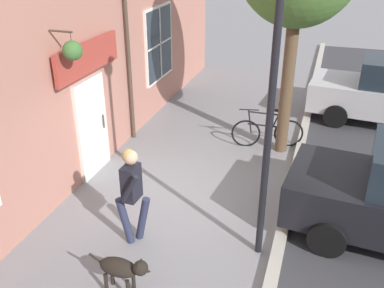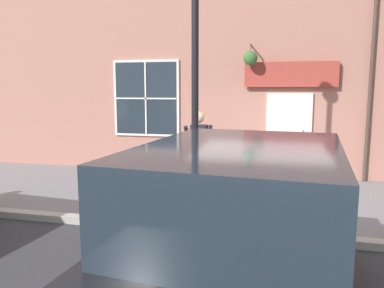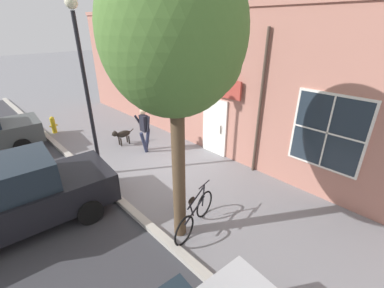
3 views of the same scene
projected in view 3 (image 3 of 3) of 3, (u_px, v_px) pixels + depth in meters
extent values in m
plane|color=gray|center=(160.00, 166.00, 8.88)|extent=(90.00, 90.00, 0.00)
cube|color=#B2ADA3|center=(106.00, 188.00, 7.60)|extent=(0.20, 28.00, 0.12)
cube|color=#B27566|center=(208.00, 85.00, 9.32)|extent=(0.30, 18.00, 4.91)
cube|color=#B27566|center=(210.00, 6.00, 8.25)|extent=(0.42, 18.00, 0.16)
cube|color=white|center=(215.00, 127.00, 9.44)|extent=(0.10, 1.10, 2.10)
cube|color=#232D38|center=(214.00, 128.00, 9.45)|extent=(0.03, 0.90, 1.90)
cylinder|color=#47382D|center=(221.00, 130.00, 9.16)|extent=(0.03, 0.03, 0.30)
cube|color=#AD3D33|center=(215.00, 86.00, 8.75)|extent=(0.08, 2.20, 0.60)
cylinder|color=#47382D|center=(260.00, 107.00, 7.73)|extent=(0.09, 0.09, 4.42)
cylinder|color=#47382D|center=(193.00, 63.00, 9.00)|extent=(0.44, 0.04, 0.04)
cylinder|color=#47382D|center=(189.00, 69.00, 8.96)|extent=(0.01, 0.01, 0.34)
cone|color=#2D2823|center=(189.00, 75.00, 9.05)|extent=(0.32, 0.32, 0.18)
sphere|color=#3D6B33|center=(189.00, 73.00, 9.02)|extent=(0.34, 0.34, 0.34)
cube|color=white|center=(153.00, 86.00, 11.49)|extent=(0.08, 1.82, 2.02)
cube|color=#232D38|center=(153.00, 86.00, 11.47)|extent=(0.03, 1.70, 1.90)
cube|color=white|center=(152.00, 86.00, 11.46)|extent=(0.04, 0.04, 1.90)
cube|color=white|center=(152.00, 86.00, 11.46)|extent=(0.04, 1.70, 0.04)
cube|color=white|center=(328.00, 132.00, 6.57)|extent=(0.08, 1.82, 2.02)
cube|color=#232D38|center=(327.00, 133.00, 6.55)|extent=(0.03, 1.70, 1.90)
cube|color=white|center=(327.00, 133.00, 6.54)|extent=(0.04, 0.04, 1.90)
cube|color=white|center=(327.00, 133.00, 6.54)|extent=(0.04, 1.70, 0.04)
cylinder|color=#282D47|center=(144.00, 143.00, 9.68)|extent=(0.31, 0.15, 0.85)
cylinder|color=#282D47|center=(147.00, 140.00, 9.93)|extent=(0.31, 0.15, 0.85)
cube|color=black|center=(144.00, 123.00, 9.50)|extent=(0.24, 0.35, 0.61)
sphere|color=tan|center=(143.00, 111.00, 9.29)|extent=(0.23, 0.23, 0.23)
sphere|color=tan|center=(143.00, 111.00, 9.30)|extent=(0.22, 0.22, 0.22)
cylinder|color=black|center=(148.00, 124.00, 9.35)|extent=(0.17, 0.09, 0.57)
cylinder|color=black|center=(139.00, 121.00, 9.58)|extent=(0.33, 0.10, 0.52)
ellipsoid|color=black|center=(123.00, 134.00, 10.35)|extent=(0.60, 0.31, 0.26)
cylinder|color=black|center=(121.00, 142.00, 10.30)|extent=(0.06, 0.06, 0.34)
cylinder|color=black|center=(119.00, 141.00, 10.42)|extent=(0.06, 0.06, 0.34)
cylinder|color=black|center=(129.00, 140.00, 10.52)|extent=(0.06, 0.06, 0.34)
cylinder|color=black|center=(127.00, 139.00, 10.64)|extent=(0.06, 0.06, 0.34)
sphere|color=black|center=(115.00, 134.00, 10.09)|extent=(0.22, 0.22, 0.22)
cone|color=black|center=(112.00, 135.00, 10.04)|extent=(0.10, 0.09, 0.09)
cone|color=black|center=(115.00, 132.00, 10.02)|extent=(0.06, 0.06, 0.07)
cone|color=black|center=(114.00, 131.00, 10.09)|extent=(0.06, 0.06, 0.07)
cylinder|color=black|center=(132.00, 130.00, 10.55)|extent=(0.21, 0.04, 0.14)
cylinder|color=brown|center=(179.00, 170.00, 5.35)|extent=(0.28, 0.28, 3.42)
ellipsoid|color=#4C7533|center=(175.00, 33.00, 4.24)|extent=(2.60, 2.34, 2.86)
sphere|color=#4C7533|center=(202.00, 60.00, 4.64)|extent=(1.48, 1.48, 1.48)
torus|color=black|center=(204.00, 204.00, 6.50)|extent=(0.70, 0.18, 0.70)
torus|color=black|center=(184.00, 231.00, 5.66)|extent=(0.70, 0.18, 0.70)
cylinder|color=black|center=(195.00, 210.00, 5.99)|extent=(0.95, 0.35, 0.16)
cylinder|color=black|center=(191.00, 209.00, 5.79)|extent=(0.21, 0.10, 0.48)
cylinder|color=black|center=(196.00, 197.00, 5.90)|extent=(0.80, 0.29, 0.14)
cylinder|color=black|center=(203.00, 195.00, 6.30)|extent=(0.13, 0.07, 0.58)
cylinder|color=black|center=(204.00, 184.00, 6.20)|extent=(0.46, 0.12, 0.03)
ellipsoid|color=black|center=(191.00, 200.00, 5.68)|extent=(0.26, 0.17, 0.09)
cylinder|color=black|center=(16.00, 133.00, 10.85)|extent=(0.63, 0.24, 0.62)
cylinder|color=black|center=(23.00, 147.00, 9.60)|extent=(0.63, 0.24, 0.62)
cube|color=black|center=(17.00, 203.00, 5.96)|extent=(4.45, 2.16, 0.76)
cylinder|color=black|center=(70.00, 181.00, 7.50)|extent=(0.63, 0.24, 0.62)
cylinder|color=black|center=(90.00, 212.00, 6.25)|extent=(0.63, 0.24, 0.62)
cylinder|color=black|center=(89.00, 103.00, 7.44)|extent=(0.11, 0.11, 4.78)
sphere|color=beige|center=(71.00, 2.00, 6.35)|extent=(0.32, 0.32, 0.32)
cylinder|color=gold|center=(54.00, 126.00, 11.52)|extent=(0.20, 0.20, 0.62)
sphere|color=gold|center=(52.00, 119.00, 11.37)|extent=(0.20, 0.20, 0.20)
cylinder|color=gold|center=(51.00, 126.00, 11.43)|extent=(0.10, 0.07, 0.07)
cylinder|color=gold|center=(56.00, 125.00, 11.59)|extent=(0.10, 0.07, 0.07)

